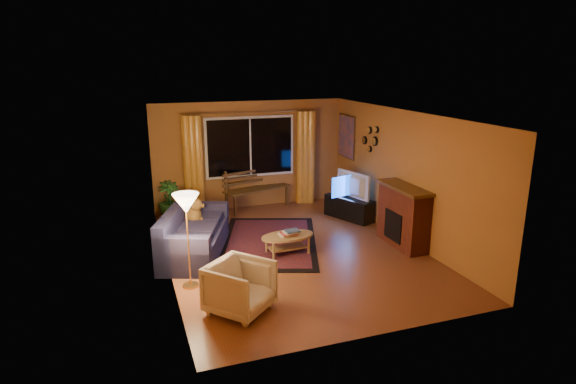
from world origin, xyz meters
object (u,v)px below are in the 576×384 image
object	(u,v)px
sofa	(195,231)
tv_console	(349,208)
bench	(257,199)
floor_lamp	(188,241)
coffee_table	(288,244)
armchair	(240,285)

from	to	relation	value
sofa	tv_console	xyz separation A→B (m)	(3.52, 0.90, -0.19)
sofa	bench	bearing A→B (deg)	72.52
floor_lamp	coffee_table	bearing A→B (deg)	21.52
armchair	coffee_table	xyz separation A→B (m)	(1.31, 1.74, -0.22)
floor_lamp	coffee_table	distance (m)	2.07
tv_console	armchair	bearing A→B (deg)	-158.98
armchair	floor_lamp	distance (m)	1.20
sofa	tv_console	world-z (taller)	sofa
sofa	armchair	distance (m)	2.31
sofa	tv_console	size ratio (longest dim) A/B	1.84
sofa	floor_lamp	world-z (taller)	floor_lamp
armchair	coffee_table	size ratio (longest dim) A/B	0.81
coffee_table	tv_console	bearing A→B (deg)	36.71
floor_lamp	bench	bearing A→B (deg)	59.65
bench	tv_console	size ratio (longest dim) A/B	1.40
sofa	coffee_table	distance (m)	1.69
floor_lamp	coffee_table	xyz separation A→B (m)	(1.86, 0.73, -0.57)
sofa	armchair	world-z (taller)	sofa
bench	floor_lamp	world-z (taller)	floor_lamp
armchair	floor_lamp	world-z (taller)	floor_lamp
armchair	coffee_table	bearing A→B (deg)	11.38
bench	armchair	world-z (taller)	armchair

